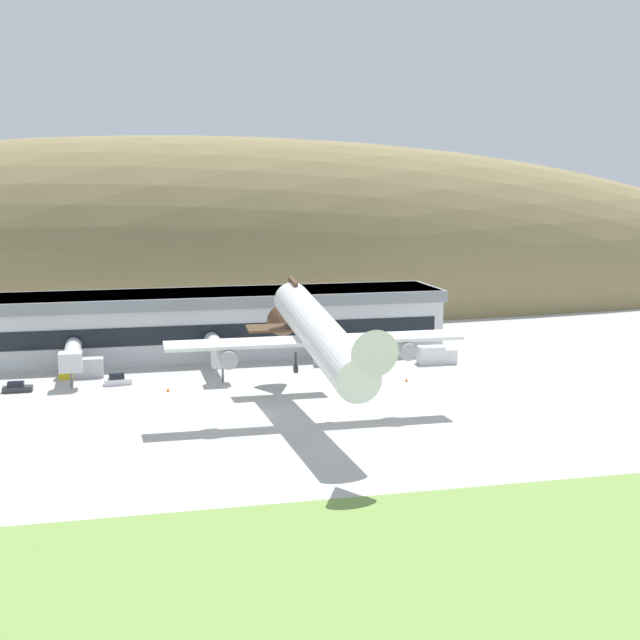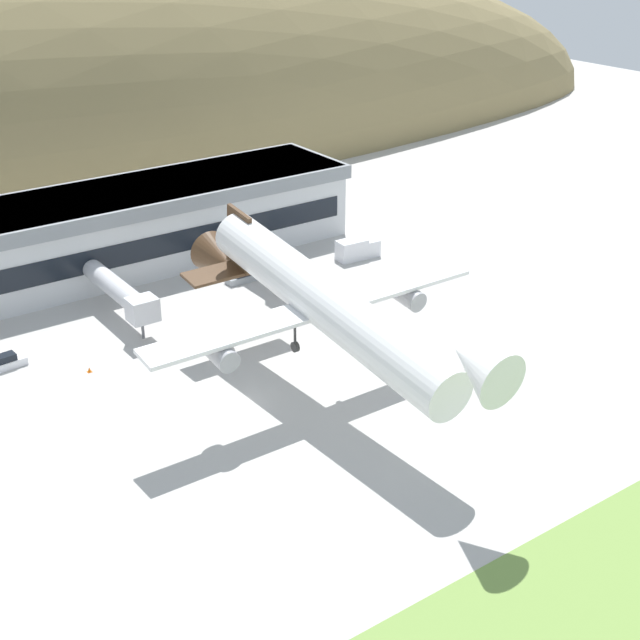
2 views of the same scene
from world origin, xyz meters
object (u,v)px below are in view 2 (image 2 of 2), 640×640
Objects in this scene: terminal_building at (64,237)px; jetway_2 at (259,256)px; traffic_cone_0 at (89,370)px; jetway_1 at (121,292)px; traffic_cone_1 at (356,299)px; fuel_truck at (357,249)px; service_car_2 at (291,271)px; service_car_3 at (241,277)px; cargo_airplane at (322,303)px; service_car_0 at (7,362)px.

jetway_2 is (20.87, -16.31, -2.32)m from terminal_building.
terminal_building is 146.78× the size of traffic_cone_0.
traffic_cone_1 is at bearing -22.99° from jetway_1.
fuel_truck is 11.46× the size of traffic_cone_1.
jetway_2 is 6.07m from service_car_2.
jetway_2 is 30.89m from traffic_cone_0.
jetway_1 is 20.31m from jetway_2.
fuel_truck is (18.35, -2.18, 0.71)m from service_car_3.
fuel_truck reaches higher than service_car_2.
fuel_truck is at bearing 0.29° from jetway_1.
service_car_3 is 18.49m from fuel_truck.
terminal_building reaches higher than service_car_2.
terminal_building is 1.74× the size of cargo_airplane.
jetway_1 is 28.96× the size of traffic_cone_1.
jetway_1 reaches higher than fuel_truck.
traffic_cone_0 is (-28.87, -10.33, -3.71)m from jetway_2.
service_car_2 is at bearing 16.69° from traffic_cone_0.
service_car_2 is at bearing 0.91° from jetway_1.
fuel_truck is (16.44, -0.38, -2.59)m from jetway_2.
service_car_3 is 29.57m from traffic_cone_0.
cargo_airplane is 35.46m from service_car_2.
cargo_airplane reaches higher than fuel_truck.
fuel_truck is at bearing 3.95° from service_car_0.
fuel_truck is at bearing -24.10° from terminal_building.
jetway_2 is at bearing -38.01° from terminal_building.
traffic_cone_1 is (-9.28, -11.84, -1.12)m from fuel_truck.
service_car_2 is at bearing -32.45° from terminal_building.
terminal_building is at bearing 53.38° from service_car_0.
traffic_cone_0 is (-8.00, -26.64, -6.03)m from terminal_building.
jetway_2 is at bearing 120.38° from traffic_cone_1.
terminal_building is 25.92m from service_car_0.
traffic_cone_1 is (27.46, -11.65, -3.71)m from jetway_1.
jetway_1 is 13.51m from traffic_cone_0.
service_car_0 reaches higher than traffic_cone_0.
cargo_airplane is at bearing -72.29° from jetway_1.
traffic_cone_0 and traffic_cone_1 have the same top height.
cargo_airplane is 37.63m from service_car_0.
cargo_airplane reaches higher than service_car_3.
fuel_truck is at bearing 12.39° from traffic_cone_0.
cargo_airplane is 7.38× the size of fuel_truck.
jetway_2 reaches higher than traffic_cone_0.
cargo_airplane is 84.57× the size of traffic_cone_1.
service_car_2 is 6.85× the size of traffic_cone_1.
jetway_2 is at bearing 70.06° from cargo_airplane.
service_car_0 is at bearing -126.62° from terminal_building.
service_car_3 is (34.05, 5.80, 0.01)m from service_car_0.
service_car_2 is (41.00, 3.84, -0.08)m from service_car_0.
cargo_airplane is at bearing -132.66° from fuel_truck.
fuel_truck reaches higher than traffic_cone_0.
cargo_airplane reaches higher than service_car_0.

